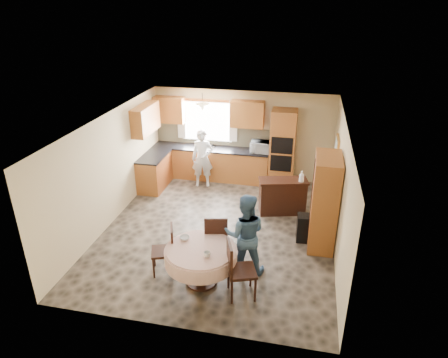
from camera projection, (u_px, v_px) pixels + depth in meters
name	position (u px, v px, depth m)	size (l,w,h in m)	color
floor	(219.00, 229.00, 9.00)	(5.00, 6.00, 0.01)	brown
ceiling	(218.00, 122.00, 7.95)	(5.00, 6.00, 0.01)	white
wall_back	(242.00, 135.00, 11.14)	(5.00, 0.02, 2.50)	tan
wall_front	(173.00, 263.00, 5.81)	(5.00, 0.02, 2.50)	tan
wall_left	(110.00, 169.00, 8.95)	(0.02, 6.00, 2.50)	tan
wall_right	(340.00, 190.00, 8.00)	(0.02, 6.00, 2.50)	tan
window	(207.00, 121.00, 11.17)	(1.40, 0.03, 1.10)	white
curtain_left	(181.00, 118.00, 11.25)	(0.22, 0.02, 1.15)	white
curtain_right	(233.00, 122.00, 10.96)	(0.22, 0.02, 1.15)	white
base_cab_back	(211.00, 164.00, 11.37)	(3.30, 0.60, 0.88)	#B36E2F
counter_back	(211.00, 148.00, 11.18)	(3.30, 0.64, 0.04)	black
base_cab_left	(155.00, 172.00, 10.83)	(0.60, 1.20, 0.88)	#B36E2F
counter_left	(153.00, 156.00, 10.64)	(0.64, 1.20, 0.04)	black
backsplash	(213.00, 136.00, 11.32)	(3.30, 0.02, 0.55)	tan
wall_cab_left	(169.00, 110.00, 11.11)	(0.85, 0.33, 0.72)	#B1622C
wall_cab_right	(247.00, 114.00, 10.69)	(0.90, 0.33, 0.72)	#B1622C
wall_cab_side	(145.00, 119.00, 10.24)	(0.33, 1.20, 0.72)	#B1622C
oven_tower	(282.00, 148.00, 10.72)	(0.66, 0.62, 2.12)	#B36E2F
oven_upper	(282.00, 146.00, 10.37)	(0.56, 0.01, 0.45)	black
oven_lower	(281.00, 163.00, 10.57)	(0.56, 0.01, 0.45)	black
pendant	(203.00, 107.00, 10.52)	(0.36, 0.36, 0.18)	beige
sideboard	(282.00, 197.00, 9.55)	(1.14, 0.47, 0.81)	#33160E
space_heater	(307.00, 228.00, 8.47)	(0.44, 0.31, 0.60)	black
cupboard	(324.00, 202.00, 8.10)	(0.51, 1.03, 1.96)	#B36E2F
dining_table	(201.00, 256.00, 7.10)	(1.29, 1.29, 0.73)	#33160E
chair_left	(167.00, 247.00, 7.42)	(0.53, 0.53, 0.96)	#33160E
chair_back	(216.00, 237.00, 7.65)	(0.55, 0.55, 1.06)	#33160E
chair_right	(237.00, 267.00, 6.77)	(0.60, 0.60, 1.09)	#33160E
framed_picture	(337.00, 148.00, 9.23)	(0.06, 0.62, 0.52)	#C6893A
microwave	(261.00, 147.00, 10.79)	(0.56, 0.38, 0.31)	silver
person_sink	(203.00, 158.00, 10.78)	(0.58, 0.38, 1.59)	silver
person_dining	(245.00, 234.00, 7.33)	(0.78, 0.61, 1.61)	#375678
bowl_sideboard	(270.00, 180.00, 9.43)	(0.22, 0.22, 0.05)	#B2B2B2
bottle_sideboard	(302.00, 177.00, 9.23)	(0.12, 0.12, 0.32)	silver
cup_table	(207.00, 254.00, 6.79)	(0.12, 0.12, 0.09)	#B2B2B2
bowl_table	(185.00, 238.00, 7.29)	(0.18, 0.18, 0.06)	#B2B2B2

